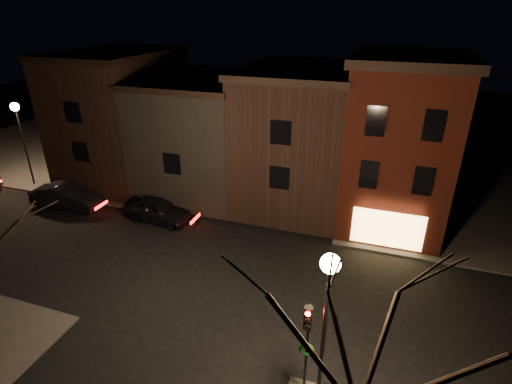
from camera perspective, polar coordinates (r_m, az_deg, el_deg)
ground at (r=21.70m, az=-4.82°, el=-12.00°), size 120.00×120.00×0.00m
sidewalk_far_left at (r=46.78m, az=-17.95°, el=7.77°), size 30.00×30.00×0.12m
corner_building at (r=26.37m, az=19.73°, el=6.74°), size 6.50×8.50×10.50m
row_building_a at (r=28.10m, az=6.22°, el=7.94°), size 7.30×10.30×9.40m
row_building_b at (r=30.55m, az=-7.31°, el=8.32°), size 7.80×10.30×8.40m
row_building_c at (r=34.09m, az=-18.63°, el=10.30°), size 7.30×10.30×9.90m
street_lamp_near at (r=12.58m, az=10.18°, el=-14.21°), size 0.60×0.60×6.48m
street_lamp_far at (r=35.10m, az=-30.82°, el=8.63°), size 0.60×0.60×6.48m
traffic_signal at (r=14.59m, az=7.31°, el=-19.85°), size 0.58×0.38×4.05m
bare_tree_right at (r=10.03m, az=15.89°, el=-19.81°), size 6.40×6.40×8.50m
parked_car_a at (r=27.23m, az=-13.93°, el=-2.47°), size 4.80×2.25×1.59m
parked_car_b at (r=31.18m, az=-25.45°, el=-0.57°), size 5.12×2.07×1.65m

